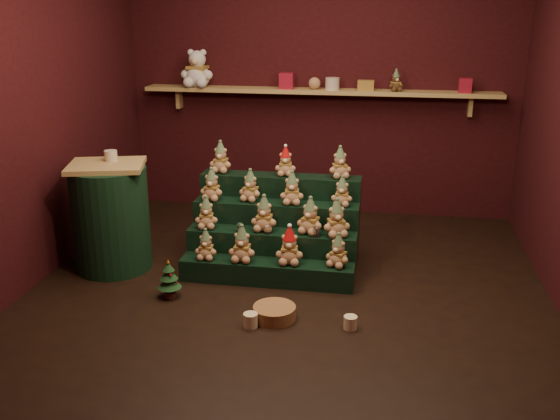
% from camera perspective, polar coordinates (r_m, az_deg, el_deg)
% --- Properties ---
extents(ground, '(4.00, 4.00, 0.00)m').
position_cam_1_polar(ground, '(4.99, 0.83, -7.01)').
color(ground, black).
rests_on(ground, ground).
extents(back_wall, '(4.00, 0.10, 2.80)m').
position_cam_1_polar(back_wall, '(6.59, 3.75, 11.85)').
color(back_wall, black).
rests_on(back_wall, ground).
extents(front_wall, '(4.00, 0.10, 2.80)m').
position_cam_1_polar(front_wall, '(2.61, -6.11, 1.95)').
color(front_wall, black).
rests_on(front_wall, ground).
extents(left_wall, '(0.10, 4.00, 2.80)m').
position_cam_1_polar(left_wall, '(5.29, -21.90, 9.03)').
color(left_wall, black).
rests_on(left_wall, ground).
extents(back_shelf, '(3.60, 0.26, 0.24)m').
position_cam_1_polar(back_shelf, '(6.43, 3.55, 10.74)').
color(back_shelf, tan).
rests_on(back_shelf, ground).
extents(riser_tier_front, '(1.40, 0.22, 0.18)m').
position_cam_1_polar(riser_tier_front, '(5.02, -1.23, -5.70)').
color(riser_tier_front, black).
rests_on(riser_tier_front, ground).
extents(riser_tier_midfront, '(1.40, 0.22, 0.36)m').
position_cam_1_polar(riser_tier_midfront, '(5.19, -0.78, -3.82)').
color(riser_tier_midfront, black).
rests_on(riser_tier_midfront, ground).
extents(riser_tier_midback, '(1.40, 0.22, 0.54)m').
position_cam_1_polar(riser_tier_midback, '(5.36, -0.35, -2.06)').
color(riser_tier_midback, black).
rests_on(riser_tier_midback, ground).
extents(riser_tier_back, '(1.40, 0.22, 0.72)m').
position_cam_1_polar(riser_tier_back, '(5.53, 0.05, -0.41)').
color(riser_tier_back, black).
rests_on(riser_tier_back, ground).
extents(teddy_0, '(0.18, 0.16, 0.25)m').
position_cam_1_polar(teddy_0, '(5.03, -6.79, -3.14)').
color(teddy_0, tan).
rests_on(teddy_0, riser_tier_front).
extents(teddy_1, '(0.21, 0.19, 0.30)m').
position_cam_1_polar(teddy_1, '(4.96, -3.49, -3.09)').
color(teddy_1, tan).
rests_on(teddy_1, riser_tier_front).
extents(teddy_2, '(0.23, 0.21, 0.30)m').
position_cam_1_polar(teddy_2, '(4.90, 0.87, -3.27)').
color(teddy_2, tan).
rests_on(teddy_2, riser_tier_front).
extents(teddy_3, '(0.24, 0.23, 0.27)m').
position_cam_1_polar(teddy_3, '(4.88, 5.35, -3.69)').
color(teddy_3, tan).
rests_on(teddy_3, riser_tier_front).
extents(teddy_4, '(0.22, 0.20, 0.27)m').
position_cam_1_polar(teddy_4, '(5.20, -6.76, -0.23)').
color(teddy_4, tan).
rests_on(teddy_4, riser_tier_midfront).
extents(teddy_5, '(0.22, 0.20, 0.30)m').
position_cam_1_polar(teddy_5, '(5.09, -1.46, -0.32)').
color(teddy_5, tan).
rests_on(teddy_5, riser_tier_midfront).
extents(teddy_6, '(0.26, 0.25, 0.30)m').
position_cam_1_polar(teddy_6, '(5.04, 2.79, -0.53)').
color(teddy_6, tan).
rests_on(teddy_6, riser_tier_midfront).
extents(teddy_7, '(0.27, 0.26, 0.30)m').
position_cam_1_polar(teddy_7, '(5.00, 5.18, -0.72)').
color(teddy_7, tan).
rests_on(teddy_7, riser_tier_midfront).
extents(teddy_8, '(0.21, 0.19, 0.27)m').
position_cam_1_polar(teddy_8, '(5.33, -6.26, 2.34)').
color(teddy_8, tan).
rests_on(teddy_8, riser_tier_midback).
extents(teddy_9, '(0.23, 0.21, 0.27)m').
position_cam_1_polar(teddy_9, '(5.29, -2.72, 2.25)').
color(teddy_9, tan).
rests_on(teddy_9, riser_tier_midback).
extents(teddy_10, '(0.21, 0.20, 0.28)m').
position_cam_1_polar(teddy_10, '(5.20, 1.10, 2.02)').
color(teddy_10, tan).
rests_on(teddy_10, riser_tier_midback).
extents(teddy_11, '(0.18, 0.17, 0.25)m').
position_cam_1_polar(teddy_11, '(5.18, 5.69, 1.72)').
color(teddy_11, tan).
rests_on(teddy_11, riser_tier_midback).
extents(teddy_12, '(0.20, 0.19, 0.27)m').
position_cam_1_polar(teddy_12, '(5.52, -5.44, 4.84)').
color(teddy_12, tan).
rests_on(teddy_12, riser_tier_back).
extents(teddy_13, '(0.19, 0.18, 0.25)m').
position_cam_1_polar(teddy_13, '(5.39, 0.51, 4.47)').
color(teddy_13, tan).
rests_on(teddy_13, riser_tier_back).
extents(teddy_14, '(0.24, 0.23, 0.27)m').
position_cam_1_polar(teddy_14, '(5.35, 5.50, 4.35)').
color(teddy_14, tan).
rests_on(teddy_14, riser_tier_back).
extents(snow_globe_a, '(0.06, 0.06, 0.08)m').
position_cam_1_polar(snow_globe_a, '(5.10, -3.69, -1.58)').
color(snow_globe_a, black).
rests_on(snow_globe_a, riser_tier_midfront).
extents(snow_globe_b, '(0.06, 0.06, 0.08)m').
position_cam_1_polar(snow_globe_b, '(5.06, -1.13, -1.76)').
color(snow_globe_b, black).
rests_on(snow_globe_b, riser_tier_midfront).
extents(snow_globe_c, '(0.07, 0.07, 0.09)m').
position_cam_1_polar(snow_globe_c, '(5.00, 3.33, -1.96)').
color(snow_globe_c, black).
rests_on(snow_globe_c, riser_tier_midfront).
extents(side_table, '(0.70, 0.63, 0.91)m').
position_cam_1_polar(side_table, '(5.37, -15.21, -0.63)').
color(side_table, tan).
rests_on(side_table, ground).
extents(table_ornament, '(0.10, 0.10, 0.08)m').
position_cam_1_polar(table_ornament, '(5.33, -15.21, 4.83)').
color(table_ornament, beige).
rests_on(table_ornament, side_table).
extents(mini_christmas_tree, '(0.18, 0.18, 0.31)m').
position_cam_1_polar(mini_christmas_tree, '(4.83, -10.11, -6.22)').
color(mini_christmas_tree, '#402017').
rests_on(mini_christmas_tree, ground).
extents(mug_left, '(0.10, 0.10, 0.10)m').
position_cam_1_polar(mug_left, '(4.39, -2.70, -10.04)').
color(mug_left, beige).
rests_on(mug_left, ground).
extents(mug_right, '(0.09, 0.09, 0.09)m').
position_cam_1_polar(mug_right, '(4.39, 6.45, -10.19)').
color(mug_right, beige).
rests_on(mug_right, ground).
extents(wicker_basket, '(0.40, 0.40, 0.10)m').
position_cam_1_polar(wicker_basket, '(4.49, -0.52, -9.36)').
color(wicker_basket, '#9B683E').
rests_on(wicker_basket, ground).
extents(white_bear, '(0.35, 0.32, 0.48)m').
position_cam_1_polar(white_bear, '(6.62, -7.57, 13.15)').
color(white_bear, silver).
rests_on(white_bear, back_shelf).
extents(brown_bear, '(0.19, 0.18, 0.21)m').
position_cam_1_polar(brown_bear, '(6.34, 10.55, 11.55)').
color(brown_bear, '#493018').
rests_on(brown_bear, back_shelf).
extents(gift_tin_red_a, '(0.14, 0.14, 0.16)m').
position_cam_1_polar(gift_tin_red_a, '(6.43, 0.62, 11.73)').
color(gift_tin_red_a, '#AD1A34').
rests_on(gift_tin_red_a, back_shelf).
extents(gift_tin_cream, '(0.14, 0.14, 0.12)m').
position_cam_1_polar(gift_tin_cream, '(6.38, 4.81, 11.43)').
color(gift_tin_cream, beige).
rests_on(gift_tin_cream, back_shelf).
extents(gift_tin_red_b, '(0.12, 0.12, 0.14)m').
position_cam_1_polar(gift_tin_red_b, '(6.39, 16.55, 10.87)').
color(gift_tin_red_b, '#AD1A34').
rests_on(gift_tin_red_b, back_shelf).
extents(shelf_plush_ball, '(0.12, 0.12, 0.12)m').
position_cam_1_polar(shelf_plush_ball, '(6.40, 3.17, 11.49)').
color(shelf_plush_ball, tan).
rests_on(shelf_plush_ball, back_shelf).
extents(scarf_gift_box, '(0.16, 0.10, 0.10)m').
position_cam_1_polar(scarf_gift_box, '(6.36, 7.85, 11.22)').
color(scarf_gift_box, '#C3631B').
rests_on(scarf_gift_box, back_shelf).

